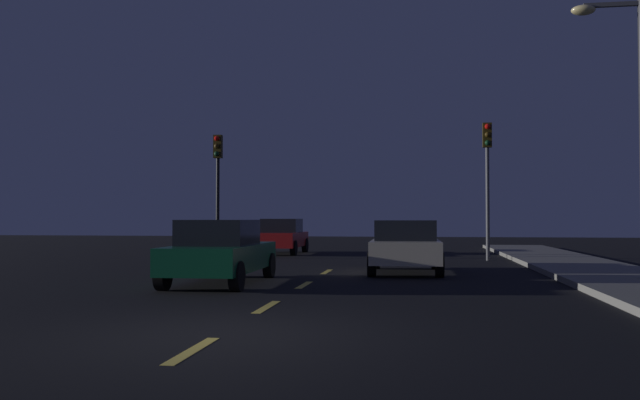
% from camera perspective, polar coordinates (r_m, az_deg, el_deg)
% --- Properties ---
extents(ground_plane, '(80.00, 80.00, 0.00)m').
position_cam_1_polar(ground_plane, '(15.87, -1.01, -7.17)').
color(ground_plane, black).
extents(sidewalk_curb_right, '(3.00, 40.00, 0.15)m').
position_cam_1_polar(sidewalk_curb_right, '(16.40, 25.99, -6.57)').
color(sidewalk_curb_right, gray).
rests_on(sidewalk_curb_right, ground_plane).
extents(lane_stripe_nearest, '(0.16, 1.60, 0.01)m').
position_cam_1_polar(lane_stripe_nearest, '(7.98, -11.00, -12.68)').
color(lane_stripe_nearest, '#EACC4C').
rests_on(lane_stripe_nearest, ground_plane).
extents(lane_stripe_second, '(0.16, 1.60, 0.01)m').
position_cam_1_polar(lane_stripe_second, '(11.58, -4.64, -9.22)').
color(lane_stripe_second, '#EACC4C').
rests_on(lane_stripe_second, ground_plane).
extents(lane_stripe_third, '(0.16, 1.60, 0.01)m').
position_cam_1_polar(lane_stripe_third, '(15.28, -1.38, -7.37)').
color(lane_stripe_third, '#EACC4C').
rests_on(lane_stripe_third, ground_plane).
extents(lane_stripe_fourth, '(0.16, 1.60, 0.01)m').
position_cam_1_polar(lane_stripe_fourth, '(19.02, 0.58, -6.24)').
color(lane_stripe_fourth, '#EACC4C').
rests_on(lane_stripe_fourth, ground_plane).
extents(traffic_signal_left, '(0.32, 0.38, 4.79)m').
position_cam_1_polar(traffic_signal_left, '(25.87, -8.87, 2.46)').
color(traffic_signal_left, black).
rests_on(traffic_signal_left, ground_plane).
extents(traffic_signal_right, '(0.32, 0.38, 5.05)m').
position_cam_1_polar(traffic_signal_right, '(24.84, 14.33, 3.03)').
color(traffic_signal_right, '#4C4C51').
rests_on(traffic_signal_right, ground_plane).
extents(car_stopped_ahead, '(2.05, 3.86, 1.49)m').
position_cam_1_polar(car_stopped_ahead, '(18.73, 7.43, -4.00)').
color(car_stopped_ahead, beige).
rests_on(car_stopped_ahead, ground_plane).
extents(car_adjacent_lane, '(1.91, 4.42, 1.51)m').
position_cam_1_polar(car_adjacent_lane, '(15.69, -8.62, -4.44)').
color(car_adjacent_lane, '#0F4C2D').
rests_on(car_adjacent_lane, ground_plane).
extents(car_oncoming_far, '(1.87, 3.90, 1.52)m').
position_cam_1_polar(car_oncoming_far, '(28.72, -3.38, -3.15)').
color(car_oncoming_far, '#B21919').
rests_on(car_oncoming_far, ground_plane).
extents(street_lamp_right, '(1.67, 0.36, 6.67)m').
position_cam_1_polar(street_lamp_right, '(17.06, 25.40, 6.95)').
color(street_lamp_right, '#2D2D30').
rests_on(street_lamp_right, ground_plane).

